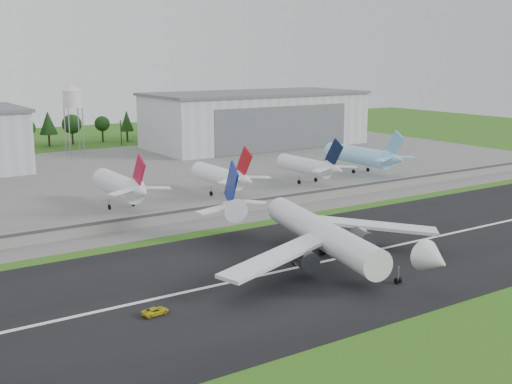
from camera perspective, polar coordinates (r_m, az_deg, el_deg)
ground at (r=132.17m, az=12.26°, el=-6.47°), size 600.00×600.00×0.00m
runway at (r=138.94m, az=9.32°, el=-5.42°), size 320.00×60.00×0.10m
runway_centerline at (r=138.92m, az=9.32°, el=-5.40°), size 220.00×1.00×0.02m
apron at (r=229.64m, az=-9.56°, el=1.46°), size 320.00×150.00×0.10m
blast_fence at (r=172.94m, az=-0.78°, el=-1.21°), size 240.00×0.61×3.50m
hangar_east at (r=302.81m, az=-0.03°, el=6.52°), size 102.00×47.00×25.20m
water_tower at (r=285.61m, az=-16.02°, el=8.14°), size 8.40×8.40×29.40m
utility_poles at (r=303.73m, az=-15.72°, el=3.70°), size 230.00×3.00×12.00m
treeline at (r=317.94m, az=-16.55°, el=4.00°), size 320.00×16.00×22.00m
main_airliner at (r=130.35m, az=5.97°, el=-4.27°), size 55.81×58.76×18.17m
ground_vehicle at (r=106.90m, az=-8.95°, el=-10.41°), size 4.69×2.52×1.25m
parked_jet_red_a at (r=178.99m, az=-11.78°, el=0.49°), size 7.36×31.29×16.93m
parked_jet_red_b at (r=192.78m, az=-2.91°, el=1.42°), size 7.36×31.29×16.50m
parked_jet_navy at (r=211.26m, az=4.87°, el=2.31°), size 7.36×31.29×16.46m
parked_jet_skyblue at (r=233.19m, az=9.57°, el=3.19°), size 7.36×37.29×16.95m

